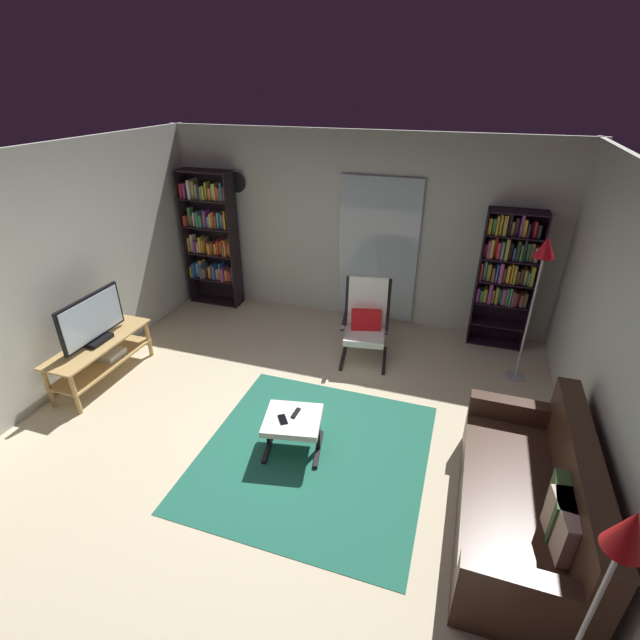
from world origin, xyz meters
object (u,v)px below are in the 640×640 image
at_px(floor_lamp_by_sofa, 613,565).
at_px(tv_remote, 296,413).
at_px(bookshelf_near_sofa, 506,270).
at_px(floor_lamp_by_shelf, 542,266).
at_px(ottoman, 293,423).
at_px(leather_sofa, 529,502).
at_px(cell_phone, 283,419).
at_px(television, 92,321).
at_px(bookshelf_near_tv, 211,236).
at_px(lounge_armchair, 366,319).
at_px(tv_stand, 102,354).
at_px(wall_clock, 237,182).

bearing_deg(floor_lamp_by_sofa, tv_remote, 144.44).
height_order(bookshelf_near_sofa, floor_lamp_by_sofa, bookshelf_near_sofa).
distance_m(floor_lamp_by_sofa, floor_lamp_by_shelf, 3.40).
bearing_deg(floor_lamp_by_sofa, ottoman, 145.66).
bearing_deg(floor_lamp_by_shelf, ottoman, -136.85).
height_order(leather_sofa, cell_phone, leather_sofa).
relative_size(tv_remote, floor_lamp_by_sofa, 0.09).
height_order(television, ottoman, television).
xyz_separation_m(bookshelf_near_tv, lounge_armchair, (2.61, -0.86, -0.54)).
xyz_separation_m(lounge_armchair, cell_phone, (-0.33, -1.91, -0.15)).
bearing_deg(tv_stand, ottoman, -9.14).
bearing_deg(bookshelf_near_sofa, lounge_armchair, -150.43).
distance_m(bookshelf_near_sofa, tv_remote, 3.30).
relative_size(leather_sofa, floor_lamp_by_shelf, 1.07).
relative_size(television, lounge_armchair, 0.87).
distance_m(cell_phone, wall_clock, 3.80).
distance_m(leather_sofa, ottoman, 2.05).
relative_size(leather_sofa, floor_lamp_by_sofa, 1.17).
bearing_deg(floor_lamp_by_shelf, television, -161.33).
height_order(tv_remote, floor_lamp_by_shelf, floor_lamp_by_shelf).
xyz_separation_m(bookshelf_near_sofa, floor_lamp_by_sofa, (0.31, -4.19, 0.21)).
distance_m(tv_remote, floor_lamp_by_sofa, 2.73).
height_order(ottoman, tv_remote, tv_remote).
relative_size(tv_stand, bookshelf_near_sofa, 0.73).
relative_size(lounge_armchair, cell_phone, 7.30).
bearing_deg(bookshelf_near_sofa, tv_stand, -151.76).
height_order(bookshelf_near_sofa, floor_lamp_by_shelf, bookshelf_near_sofa).
distance_m(tv_stand, television, 0.44).
relative_size(lounge_armchair, floor_lamp_by_shelf, 0.59).
distance_m(leather_sofa, cell_phone, 2.12).
distance_m(bookshelf_near_tv, wall_clock, 0.89).
xyz_separation_m(bookshelf_near_tv, wall_clock, (0.41, 0.18, 0.77)).
height_order(television, lounge_armchair, television).
bearing_deg(floor_lamp_by_sofa, leather_sofa, 94.12).
bearing_deg(floor_lamp_by_sofa, cell_phone, 147.65).
bearing_deg(wall_clock, lounge_armchair, -25.30).
xyz_separation_m(tv_stand, wall_clock, (0.58, 2.49, 1.51)).
distance_m(bookshelf_near_sofa, floor_lamp_by_sofa, 4.20).
height_order(tv_stand, leather_sofa, leather_sofa).
bearing_deg(bookshelf_near_tv, ottoman, -49.03).
relative_size(floor_lamp_by_sofa, wall_clock, 5.49).
bearing_deg(wall_clock, leather_sofa, -38.53).
bearing_deg(cell_phone, wall_clock, 86.61).
relative_size(bookshelf_near_sofa, wall_clock, 6.19).
bearing_deg(ottoman, tv_remote, 81.86).
height_order(leather_sofa, tv_remote, leather_sofa).
distance_m(leather_sofa, floor_lamp_by_sofa, 1.50).
distance_m(leather_sofa, tv_remote, 2.05).
bearing_deg(television, cell_phone, -10.34).
bearing_deg(floor_lamp_by_shelf, lounge_armchair, -177.15).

